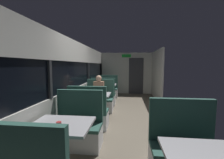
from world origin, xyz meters
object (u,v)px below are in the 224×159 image
(bench_mid_window_facing_end, at_px, (89,115))
(bench_far_window_facing_entry, at_px, (108,91))
(dining_table_near_window, at_px, (61,130))
(bench_front_aisle_facing_entry, at_px, (184,154))
(coffee_cup_primary, at_px, (59,125))
(dining_table_mid_window, at_px, (95,97))
(dining_table_far_window, at_px, (106,86))
(seated_passenger, at_px, (99,96))
(bench_near_window_facing_entry, at_px, (78,130))
(bench_mid_window_facing_entry, at_px, (100,102))
(bench_far_window_facing_end, at_px, (104,96))

(bench_mid_window_facing_end, relative_size, bench_far_window_facing_entry, 1.00)
(dining_table_near_window, distance_m, bench_front_aisle_facing_entry, 1.82)
(coffee_cup_primary, bearing_deg, dining_table_mid_window, 91.01)
(dining_table_mid_window, bearing_deg, bench_front_aisle_facing_entry, -50.25)
(dining_table_far_window, relative_size, seated_passenger, 0.71)
(bench_near_window_facing_entry, xyz_separation_m, bench_mid_window_facing_entry, (0.00, 2.25, 0.00))
(dining_table_near_window, relative_size, bench_front_aisle_facing_entry, 0.82)
(bench_far_window_facing_end, bearing_deg, bench_near_window_facing_entry, -90.00)
(dining_table_mid_window, relative_size, coffee_cup_primary, 10.00)
(bench_near_window_facing_entry, bearing_deg, bench_far_window_facing_entry, 90.00)
(bench_far_window_facing_entry, distance_m, bench_front_aisle_facing_entry, 5.41)
(bench_front_aisle_facing_entry, bearing_deg, bench_mid_window_facing_entry, 122.11)
(dining_table_far_window, bearing_deg, coffee_cup_primary, -89.48)
(bench_near_window_facing_entry, xyz_separation_m, coffee_cup_primary, (0.04, -0.85, 0.46))
(dining_table_mid_window, bearing_deg, seated_passenger, 90.00)
(dining_table_far_window, height_order, seated_passenger, seated_passenger)
(dining_table_mid_window, height_order, dining_table_far_window, same)
(bench_mid_window_facing_entry, xyz_separation_m, dining_table_far_window, (0.00, 1.55, 0.31))
(dining_table_near_window, xyz_separation_m, dining_table_far_window, (0.00, 4.50, 0.00))
(dining_table_near_window, relative_size, bench_mid_window_facing_end, 0.82)
(dining_table_far_window, xyz_separation_m, bench_front_aisle_facing_entry, (1.79, -4.40, -0.31))
(bench_mid_window_facing_end, bearing_deg, seated_passenger, 90.00)
(bench_mid_window_facing_entry, distance_m, dining_table_far_window, 1.58)
(bench_near_window_facing_entry, distance_m, seated_passenger, 2.19)
(bench_far_window_facing_end, xyz_separation_m, bench_far_window_facing_entry, (0.00, 1.40, 0.00))
(dining_table_far_window, distance_m, bench_far_window_facing_end, 0.77)
(coffee_cup_primary, bearing_deg, bench_mid_window_facing_entry, 90.78)
(bench_near_window_facing_entry, distance_m, bench_mid_window_facing_entry, 2.25)
(dining_table_mid_window, xyz_separation_m, coffee_cup_primary, (0.04, -2.40, 0.15))
(bench_mid_window_facing_entry, relative_size, seated_passenger, 0.87)
(bench_front_aisle_facing_entry, relative_size, seated_passenger, 0.87)
(seated_passenger, relative_size, coffee_cup_primary, 14.00)
(coffee_cup_primary, bearing_deg, bench_near_window_facing_entry, 92.85)
(bench_front_aisle_facing_entry, relative_size, coffee_cup_primary, 12.22)
(dining_table_mid_window, relative_size, bench_front_aisle_facing_entry, 0.82)
(dining_table_near_window, xyz_separation_m, bench_far_window_facing_end, (0.00, 3.80, -0.31))
(dining_table_mid_window, distance_m, bench_far_window_facing_entry, 2.97)
(dining_table_far_window, xyz_separation_m, bench_far_window_facing_end, (0.00, -0.70, -0.31))
(bench_mid_window_facing_end, xyz_separation_m, bench_far_window_facing_entry, (0.00, 3.65, 0.00))
(bench_near_window_facing_entry, distance_m, bench_mid_window_facing_end, 0.85)
(bench_far_window_facing_end, bearing_deg, dining_table_far_window, 90.00)
(dining_table_far_window, xyz_separation_m, seated_passenger, (0.00, -1.62, -0.10))
(dining_table_far_window, bearing_deg, bench_far_window_facing_entry, 90.00)
(bench_mid_window_facing_entry, bearing_deg, bench_far_window_facing_entry, 90.00)
(bench_near_window_facing_entry, relative_size, bench_far_window_facing_end, 1.00)
(bench_mid_window_facing_entry, height_order, bench_far_window_facing_entry, same)
(dining_table_mid_window, xyz_separation_m, bench_front_aisle_facing_entry, (1.79, -2.15, -0.31))
(bench_mid_window_facing_entry, bearing_deg, seated_passenger, -90.00)
(dining_table_mid_window, bearing_deg, bench_mid_window_facing_end, -90.00)
(bench_mid_window_facing_end, height_order, coffee_cup_primary, bench_mid_window_facing_end)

